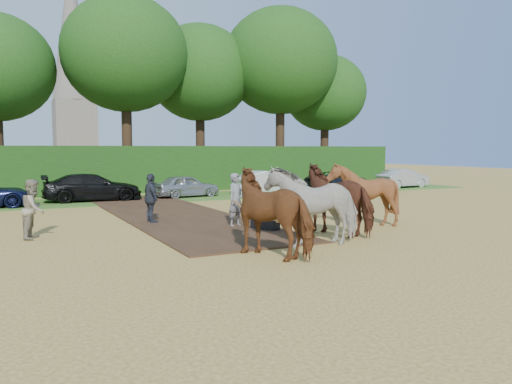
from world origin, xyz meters
TOP-DOWN VIEW (x-y plane):
  - ground at (0.00, 0.00)m, footprint 120.00×120.00m
  - earth_strip at (1.50, 7.00)m, footprint 4.50×17.00m
  - grass_verge at (0.00, 14.00)m, footprint 50.00×5.00m
  - hedgerow at (0.00, 18.50)m, footprint 46.00×1.60m
  - spectator_near at (-4.11, 3.47)m, footprint 0.99×1.11m
  - spectator_far at (0.03, 4.86)m, footprint 0.57×1.15m
  - plough_team at (4.06, -0.65)m, footprint 7.71×6.75m
  - parked_cars at (1.32, 13.92)m, footprint 41.57×3.18m
  - treeline at (-1.69, 21.69)m, footprint 48.70×10.60m
  - church at (4.00, 55.00)m, footprint 5.20×5.20m

SIDE VIEW (x-z plane):
  - ground at x=0.00m, z-range 0.00..0.00m
  - grass_verge at x=0.00m, z-range 0.00..0.03m
  - earth_strip at x=1.50m, z-range 0.00..0.05m
  - parked_cars at x=1.32m, z-range -0.04..1.44m
  - spectator_near at x=-4.11m, z-range 0.00..1.88m
  - spectator_far at x=0.03m, z-range 0.00..1.90m
  - plough_team at x=4.06m, z-range -0.01..2.33m
  - hedgerow at x=0.00m, z-range 0.00..3.00m
  - treeline at x=-1.69m, z-range 1.87..16.07m
  - church at x=4.00m, z-range 0.23..27.23m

